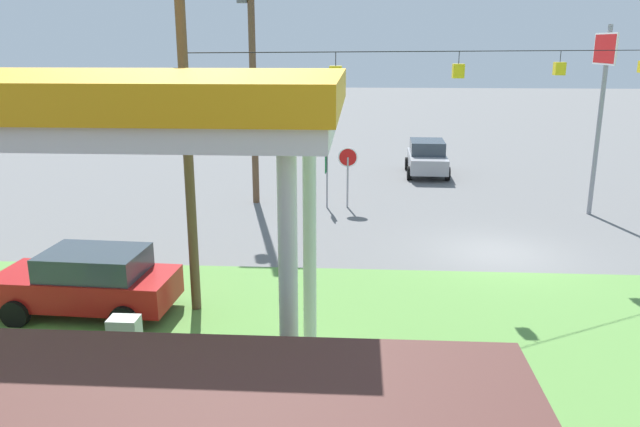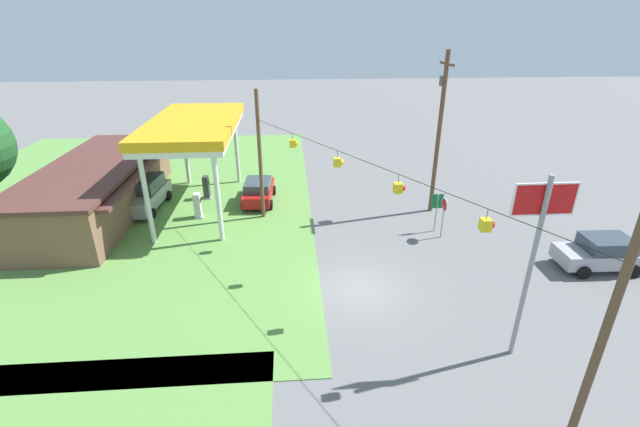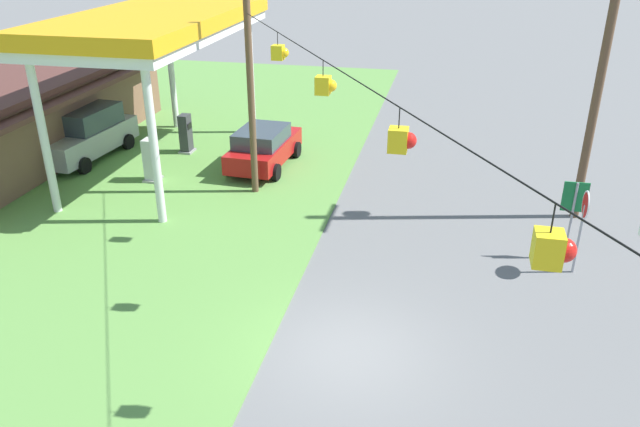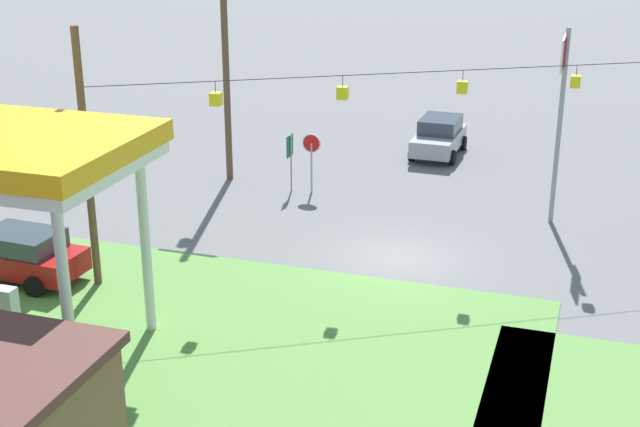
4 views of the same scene
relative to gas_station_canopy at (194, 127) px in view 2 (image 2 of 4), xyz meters
The scene contains 14 objects.
ground_plane 15.00m from the gas_station_canopy, 138.71° to the right, with size 160.00×160.00×0.00m, color slate.
grass_verge_station_corner 8.90m from the gas_station_canopy, 73.33° to the left, with size 36.00×28.00×0.04m, color #5B8E42.
gas_station_canopy is the anchor object (origin of this frame).
gas_station_store 7.70m from the gas_station_canopy, 90.35° to the left, with size 15.43×6.24×3.32m.
fuel_pump_near 5.03m from the gas_station_canopy, behind, with size 0.71×0.56×1.69m.
fuel_pump_far 5.03m from the gas_station_canopy, ahead, with size 0.71×0.56×1.69m.
car_at_pumps_front 6.04m from the gas_station_canopy, 79.44° to the right, with size 4.46×2.28×1.67m.
car_at_pumps_rear 5.86m from the gas_station_canopy, 87.21° to the left, with size 5.13×2.42×2.12m.
car_on_crossroad 24.23m from the gas_station_canopy, 113.47° to the right, with size 2.21×4.22×1.76m.
stop_sign_roadside 16.25m from the gas_station_canopy, 110.36° to the right, with size 0.80×0.08×2.50m.
stop_sign_overhead 20.85m from the gas_station_canopy, 136.47° to the right, with size 0.22×2.19×7.27m.
route_sign 15.89m from the gas_station_canopy, 107.45° to the right, with size 0.10×0.70×2.40m.
utility_pole_main 15.50m from the gas_station_canopy, 95.70° to the right, with size 2.20×0.44×10.23m.
signal_span_gantry 13.99m from the gas_station_canopy, 138.67° to the right, with size 17.46×10.24×8.16m.
Camera 2 is at (-17.01, 3.15, 11.76)m, focal length 24.00 mm.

